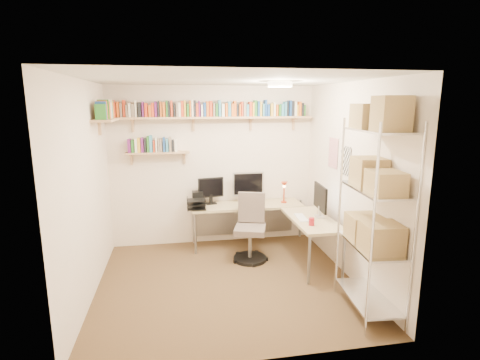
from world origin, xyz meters
TOP-DOWN VIEW (x-y plane):
  - ground at (0.00, 0.00)m, footprint 3.20×3.20m
  - room_shell at (0.00, 0.00)m, footprint 3.24×3.04m
  - wall_shelves at (-0.42, 1.30)m, footprint 3.12×1.09m
  - corner_desk at (0.58, 0.99)m, footprint 1.95×1.76m
  - office_chair at (0.44, 0.68)m, footprint 0.53×0.54m
  - wire_rack at (1.42, -0.91)m, footprint 0.52×0.93m

SIDE VIEW (x-z plane):
  - ground at x=0.00m, z-range 0.00..0.00m
  - office_chair at x=0.44m, z-range -0.08..0.89m
  - corner_desk at x=0.58m, z-range 0.08..1.25m
  - wire_rack at x=1.42m, z-range 0.26..2.57m
  - room_shell at x=0.00m, z-range 0.29..2.81m
  - wall_shelves at x=-0.42m, z-range 1.63..2.43m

